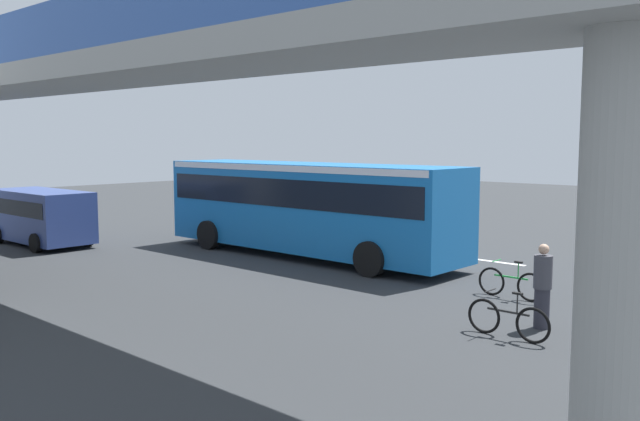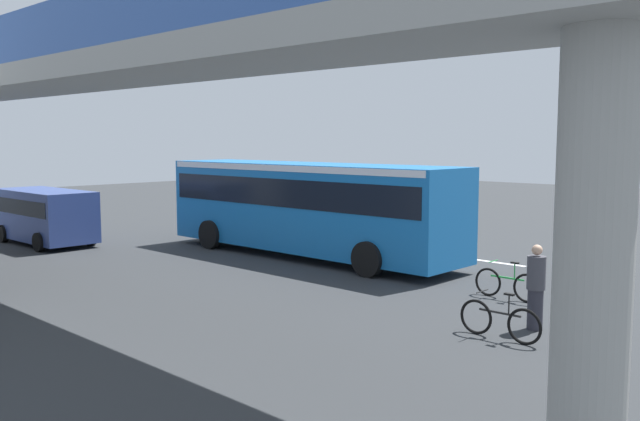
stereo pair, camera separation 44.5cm
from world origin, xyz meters
name	(u,v)px [view 2 (the right image)]	position (x,y,z in m)	size (l,w,h in m)	color
ground	(359,256)	(0.00, 0.00, 0.00)	(80.00, 80.00, 0.00)	#2D3033
city_bus	(307,201)	(1.28, 1.22, 1.88)	(11.54, 2.85, 3.15)	#196BB7
parked_van	(45,213)	(10.43, 6.08, 1.18)	(4.80, 2.17, 2.05)	#33478C
bicycle_black	(500,321)	(-8.15, 5.42, 0.37)	(1.77, 0.44, 0.96)	black
bicycle_green	(507,284)	(-6.64, 2.24, 0.37)	(1.77, 0.44, 0.96)	black
pedestrian	(536,288)	(-8.34, 4.27, 0.89)	(0.38, 0.38, 1.79)	#2D2D38
lane_dash_leftmost	(497,262)	(-4.00, -2.12, 0.00)	(2.00, 0.20, 0.01)	silver
lane_dash_left	(397,249)	(0.00, -2.12, 0.00)	(2.00, 0.20, 0.01)	silver
lane_dash_centre	(317,238)	(4.00, -2.12, 0.00)	(2.00, 0.20, 0.01)	silver
pedestrian_overpass	(95,93)	(0.00, 9.50, 5.01)	(24.95, 2.60, 6.81)	#9E9E99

